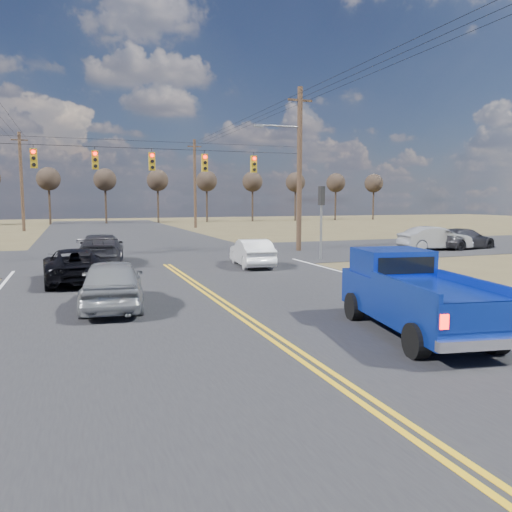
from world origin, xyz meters
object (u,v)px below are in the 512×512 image
object	(u,v)px
dgrey_car_queue	(101,249)
cross_car_east_far	(464,239)
black_suv	(74,265)
cross_car_east_near	(435,238)
silver_suv	(112,283)
white_car_queue	(252,253)
pickup_truck	(413,295)

from	to	relation	value
dgrey_car_queue	cross_car_east_far	world-z (taller)	dgrey_car_queue
black_suv	cross_car_east_near	xyz separation A→B (m)	(21.52, 5.40, 0.08)
silver_suv	cross_car_east_near	size ratio (longest dim) A/B	0.96
white_car_queue	cross_car_east_near	distance (m)	13.92
black_suv	white_car_queue	size ratio (longest dim) A/B	1.20
pickup_truck	silver_suv	world-z (taller)	pickup_truck
pickup_truck	silver_suv	size ratio (longest dim) A/B	1.22
white_car_queue	cross_car_east_near	world-z (taller)	cross_car_east_near
silver_suv	cross_car_east_near	distance (m)	23.10
pickup_truck	black_suv	distance (m)	13.02
silver_suv	white_car_queue	size ratio (longest dim) A/B	1.09
pickup_truck	cross_car_east_near	size ratio (longest dim) A/B	1.17
cross_car_east_far	pickup_truck	bearing A→B (deg)	125.30
pickup_truck	cross_car_east_far	world-z (taller)	pickup_truck
black_suv	dgrey_car_queue	distance (m)	5.65
silver_suv	cross_car_east_far	world-z (taller)	silver_suv
silver_suv	cross_car_east_far	size ratio (longest dim) A/B	0.94
silver_suv	black_suv	xyz separation A→B (m)	(-1.03, 5.26, -0.08)
white_car_queue	dgrey_car_queue	bearing A→B (deg)	-20.93
silver_suv	black_suv	size ratio (longest dim) A/B	0.91
pickup_truck	dgrey_car_queue	distance (m)	17.30
pickup_truck	dgrey_car_queue	world-z (taller)	pickup_truck
pickup_truck	black_suv	xyz separation A→B (m)	(-7.54, 10.61, -0.26)
black_suv	silver_suv	bearing A→B (deg)	97.82
silver_suv	black_suv	distance (m)	5.36
cross_car_east_near	white_car_queue	bearing A→B (deg)	110.23
black_suv	dgrey_car_queue	bearing A→B (deg)	-106.30
silver_suv	cross_car_east_near	world-z (taller)	cross_car_east_near
pickup_truck	white_car_queue	bearing A→B (deg)	97.53
white_car_queue	cross_car_east_far	bearing A→B (deg)	-162.01
cross_car_east_far	cross_car_east_near	bearing A→B (deg)	81.40
white_car_queue	dgrey_car_queue	xyz separation A→B (m)	(-6.73, 3.43, 0.09)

